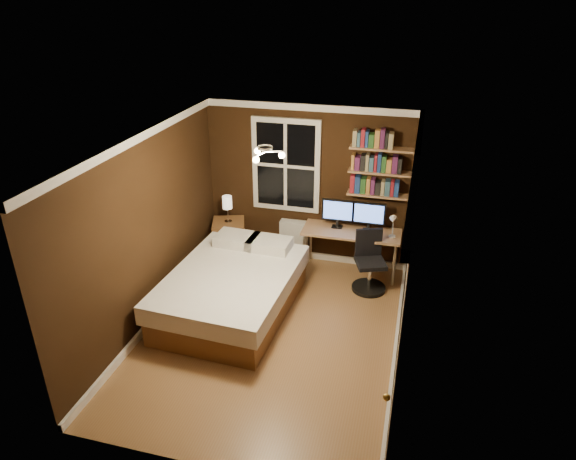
% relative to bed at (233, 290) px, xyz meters
% --- Properties ---
extents(floor, '(4.20, 4.20, 0.00)m').
position_rel_bed_xyz_m(floor, '(0.65, -0.37, -0.31)').
color(floor, olive).
rests_on(floor, ground).
extents(wall_back, '(3.20, 0.04, 2.50)m').
position_rel_bed_xyz_m(wall_back, '(0.65, 1.73, 0.94)').
color(wall_back, black).
rests_on(wall_back, ground).
extents(wall_left, '(0.04, 4.20, 2.50)m').
position_rel_bed_xyz_m(wall_left, '(-0.95, -0.37, 0.94)').
color(wall_left, black).
rests_on(wall_left, ground).
extents(wall_right, '(0.04, 4.20, 2.50)m').
position_rel_bed_xyz_m(wall_right, '(2.25, -0.37, 0.94)').
color(wall_right, black).
rests_on(wall_right, ground).
extents(ceiling, '(3.20, 4.20, 0.02)m').
position_rel_bed_xyz_m(ceiling, '(0.65, -0.37, 2.19)').
color(ceiling, white).
rests_on(ceiling, wall_back).
extents(window, '(1.06, 0.06, 1.46)m').
position_rel_bed_xyz_m(window, '(0.30, 1.70, 1.24)').
color(window, white).
rests_on(window, wall_back).
extents(door, '(0.03, 0.82, 2.05)m').
position_rel_bed_xyz_m(door, '(2.24, -1.92, 0.71)').
color(door, black).
rests_on(door, ground).
extents(door_knob, '(0.06, 0.06, 0.06)m').
position_rel_bed_xyz_m(door_knob, '(2.20, -2.22, 0.69)').
color(door_knob, gold).
rests_on(door_knob, door).
extents(ceiling_fixture, '(0.44, 0.44, 0.18)m').
position_rel_bed_xyz_m(ceiling_fixture, '(0.65, -0.47, 2.09)').
color(ceiling_fixture, beige).
rests_on(ceiling_fixture, ceiling).
extents(bookshelf_lower, '(0.92, 0.22, 0.03)m').
position_rel_bed_xyz_m(bookshelf_lower, '(1.73, 1.61, 0.94)').
color(bookshelf_lower, '#A87A51').
rests_on(bookshelf_lower, wall_back).
extents(books_row_lower, '(0.60, 0.16, 0.23)m').
position_rel_bed_xyz_m(books_row_lower, '(1.73, 1.61, 1.07)').
color(books_row_lower, maroon).
rests_on(books_row_lower, bookshelf_lower).
extents(bookshelf_middle, '(0.92, 0.22, 0.03)m').
position_rel_bed_xyz_m(bookshelf_middle, '(1.73, 1.61, 1.29)').
color(bookshelf_middle, '#A87A51').
rests_on(bookshelf_middle, wall_back).
extents(books_row_middle, '(0.66, 0.16, 0.23)m').
position_rel_bed_xyz_m(books_row_middle, '(1.73, 1.61, 1.42)').
color(books_row_middle, navy).
rests_on(books_row_middle, bookshelf_middle).
extents(bookshelf_upper, '(0.92, 0.22, 0.03)m').
position_rel_bed_xyz_m(bookshelf_upper, '(1.73, 1.61, 1.64)').
color(bookshelf_upper, '#A87A51').
rests_on(bookshelf_upper, wall_back).
extents(books_row_upper, '(0.54, 0.16, 0.23)m').
position_rel_bed_xyz_m(books_row_upper, '(1.73, 1.61, 1.77)').
color(books_row_upper, '#255524').
rests_on(books_row_upper, bookshelf_upper).
extents(bed, '(1.67, 2.24, 0.74)m').
position_rel_bed_xyz_m(bed, '(0.00, 0.00, 0.00)').
color(bed, brown).
rests_on(bed, ground).
extents(nightstand, '(0.63, 0.63, 0.62)m').
position_rel_bed_xyz_m(nightstand, '(-0.58, 1.42, -0.00)').
color(nightstand, brown).
rests_on(nightstand, ground).
extents(bedside_lamp, '(0.15, 0.15, 0.44)m').
position_rel_bed_xyz_m(bedside_lamp, '(-0.58, 1.42, 0.53)').
color(bedside_lamp, beige).
rests_on(bedside_lamp, nightstand).
extents(radiator, '(0.44, 0.16, 0.67)m').
position_rel_bed_xyz_m(radiator, '(0.45, 1.61, 0.02)').
color(radiator, silver).
rests_on(radiator, ground).
extents(desk, '(1.47, 0.55, 0.70)m').
position_rel_bed_xyz_m(desk, '(1.39, 1.43, 0.32)').
color(desk, '#A87A51').
rests_on(desk, ground).
extents(monitor_left, '(0.48, 0.12, 0.45)m').
position_rel_bed_xyz_m(monitor_left, '(1.15, 1.51, 0.61)').
color(monitor_left, black).
rests_on(monitor_left, desk).
extents(monitor_right, '(0.48, 0.12, 0.45)m').
position_rel_bed_xyz_m(monitor_right, '(1.62, 1.51, 0.61)').
color(monitor_right, black).
rests_on(monitor_right, desk).
extents(desk_lamp, '(0.14, 0.32, 0.44)m').
position_rel_bed_xyz_m(desk_lamp, '(1.99, 1.31, 0.60)').
color(desk_lamp, silver).
rests_on(desk_lamp, desk).
extents(office_chair, '(0.52, 0.52, 0.90)m').
position_rel_bed_xyz_m(office_chair, '(1.72, 1.02, 0.02)').
color(office_chair, black).
rests_on(office_chair, ground).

